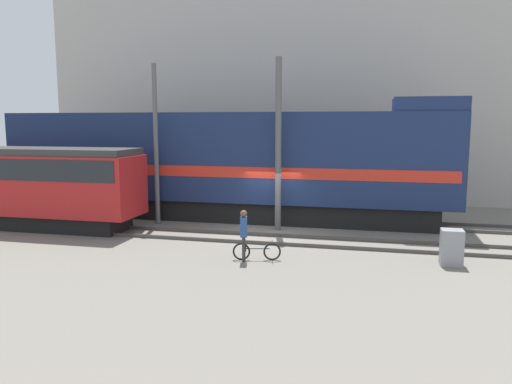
{
  "coord_description": "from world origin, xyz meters",
  "views": [
    {
      "loc": [
        4.37,
        -20.41,
        4.69
      ],
      "look_at": [
        -0.39,
        -0.37,
        1.8
      ],
      "focal_mm": 35.0,
      "sensor_mm": 36.0,
      "label": 1
    }
  ],
  "objects": [
    {
      "name": "utility_pole_left",
      "position": [
        -5.33,
        0.67,
        3.65
      ],
      "size": [
        0.21,
        0.21,
        7.3
      ],
      "color": "#595959",
      "rests_on": "ground"
    },
    {
      "name": "signal_box",
      "position": [
        6.94,
        -3.37,
        0.6
      ],
      "size": [
        0.7,
        0.6,
        1.2
      ],
      "color": "gray",
      "rests_on": "ground"
    },
    {
      "name": "bicycle",
      "position": [
        0.56,
        -4.26,
        0.31
      ],
      "size": [
        1.63,
        0.53,
        0.67
      ],
      "color": "black",
      "rests_on": "ground"
    },
    {
      "name": "utility_pole_center",
      "position": [
        0.34,
        0.67,
        3.71
      ],
      "size": [
        0.27,
        0.27,
        7.42
      ],
      "color": "#595959",
      "rests_on": "ground"
    },
    {
      "name": "track_far",
      "position": [
        0.0,
        2.72,
        0.07
      ],
      "size": [
        60.0,
        1.51,
        0.14
      ],
      "color": "#47423D",
      "rests_on": "ground"
    },
    {
      "name": "streetcar",
      "position": [
        -10.89,
        -1.37,
        2.05
      ],
      "size": [
        10.95,
        2.54,
        3.58
      ],
      "color": "black",
      "rests_on": "ground"
    },
    {
      "name": "track_near",
      "position": [
        0.0,
        -1.37,
        0.07
      ],
      "size": [
        60.0,
        1.51,
        0.14
      ],
      "color": "#47423D",
      "rests_on": "ground"
    },
    {
      "name": "building_backdrop",
      "position": [
        0.0,
        11.99,
        7.94
      ],
      "size": [
        32.02,
        6.0,
        15.88
      ],
      "color": "#B7B2A8",
      "rests_on": "ground"
    },
    {
      "name": "freight_locomotive",
      "position": [
        -2.68,
        2.72,
        2.68
      ],
      "size": [
        21.82,
        3.04,
        5.74
      ],
      "color": "black",
      "rests_on": "ground"
    },
    {
      "name": "ground_plane",
      "position": [
        0.0,
        0.0,
        0.0
      ],
      "size": [
        120.0,
        120.0,
        0.0
      ],
      "primitive_type": "plane",
      "color": "slate"
    },
    {
      "name": "person",
      "position": [
        0.16,
        -4.5,
        1.08
      ],
      "size": [
        0.29,
        0.4,
        1.77
      ],
      "color": "#333333",
      "rests_on": "ground"
    }
  ]
}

